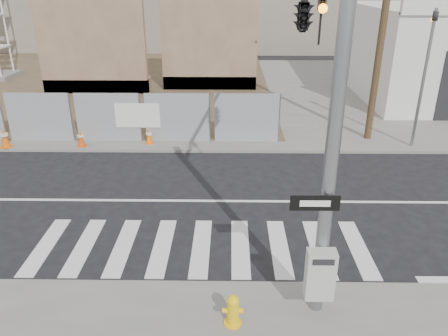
{
  "coord_description": "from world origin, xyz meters",
  "views": [
    {
      "loc": [
        0.72,
        -11.87,
        6.34
      ],
      "look_at": [
        0.56,
        -0.65,
        1.4
      ],
      "focal_mm": 35.0,
      "sensor_mm": 36.0,
      "label": 1
    }
  ],
  "objects_px": {
    "signal_pole": "(311,54)",
    "traffic_cone_c": "(81,138)",
    "traffic_cone_d": "(149,136)",
    "traffic_cone_b": "(4,138)",
    "fire_hydrant": "(233,310)"
  },
  "relations": [
    {
      "from": "signal_pole",
      "to": "fire_hydrant",
      "type": "height_order",
      "value": "signal_pole"
    },
    {
      "from": "signal_pole",
      "to": "traffic_cone_c",
      "type": "height_order",
      "value": "signal_pole"
    },
    {
      "from": "traffic_cone_b",
      "to": "fire_hydrant",
      "type": "bearing_deg",
      "value": -46.68
    },
    {
      "from": "signal_pole",
      "to": "traffic_cone_d",
      "type": "relative_size",
      "value": 11.21
    },
    {
      "from": "traffic_cone_b",
      "to": "traffic_cone_c",
      "type": "xyz_separation_m",
      "value": [
        2.96,
        0.16,
        -0.07
      ]
    },
    {
      "from": "signal_pole",
      "to": "traffic_cone_d",
      "type": "xyz_separation_m",
      "value": [
        -5.05,
        6.78,
        -4.36
      ]
    },
    {
      "from": "signal_pole",
      "to": "traffic_cone_c",
      "type": "distance_m",
      "value": 10.93
    },
    {
      "from": "traffic_cone_c",
      "to": "traffic_cone_d",
      "type": "xyz_separation_m",
      "value": [
        2.66,
        0.35,
        -0.01
      ]
    },
    {
      "from": "fire_hydrant",
      "to": "traffic_cone_c",
      "type": "bearing_deg",
      "value": 130.08
    },
    {
      "from": "fire_hydrant",
      "to": "traffic_cone_d",
      "type": "distance_m",
      "value": 10.57
    },
    {
      "from": "signal_pole",
      "to": "traffic_cone_c",
      "type": "xyz_separation_m",
      "value": [
        -7.7,
        6.43,
        -4.34
      ]
    },
    {
      "from": "traffic_cone_b",
      "to": "traffic_cone_d",
      "type": "distance_m",
      "value": 5.65
    },
    {
      "from": "traffic_cone_c",
      "to": "traffic_cone_d",
      "type": "relative_size",
      "value": 1.04
    },
    {
      "from": "traffic_cone_b",
      "to": "traffic_cone_d",
      "type": "bearing_deg",
      "value": 5.22
    },
    {
      "from": "fire_hydrant",
      "to": "traffic_cone_b",
      "type": "distance_m",
      "value": 13.07
    }
  ]
}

